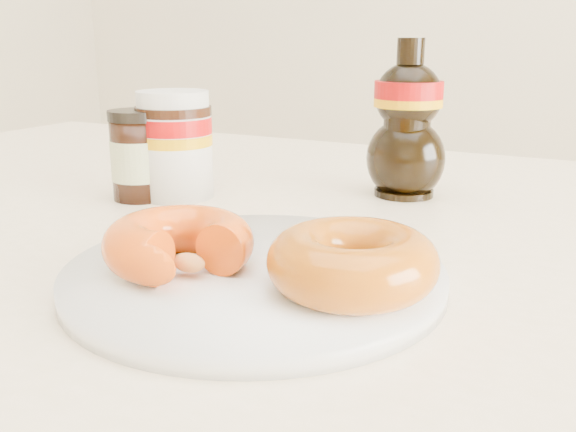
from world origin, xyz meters
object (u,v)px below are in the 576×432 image
at_px(donut_bitten, 179,243).
at_px(nutella_jar, 175,140).
at_px(dark_jar, 139,156).
at_px(syrup_bottle, 407,119).
at_px(donut_whole, 352,262).
at_px(dining_table, 285,315).
at_px(plate, 254,274).

relative_size(donut_bitten, nutella_jar, 0.92).
bearing_deg(dark_jar, donut_bitten, -44.72).
bearing_deg(syrup_bottle, nutella_jar, -151.88).
height_order(donut_whole, dark_jar, dark_jar).
relative_size(dining_table, dark_jar, 15.47).
xyz_separation_m(nutella_jar, syrup_bottle, (0.21, 0.11, 0.02)).
height_order(plate, nutella_jar, nutella_jar).
distance_m(plate, donut_bitten, 0.05).
bearing_deg(syrup_bottle, plate, -93.14).
distance_m(donut_bitten, syrup_bottle, 0.32).
distance_m(plate, donut_whole, 0.08).
height_order(plate, donut_whole, donut_whole).
bearing_deg(syrup_bottle, dark_jar, -150.20).
bearing_deg(donut_bitten, donut_whole, 4.87).
bearing_deg(dark_jar, dining_table, -8.14).
relative_size(donut_whole, dark_jar, 1.15).
bearing_deg(dining_table, donut_whole, -49.64).
relative_size(dining_table, nutella_jar, 12.88).
distance_m(donut_bitten, nutella_jar, 0.25).
relative_size(plate, dark_jar, 2.82).
height_order(dining_table, nutella_jar, nutella_jar).
relative_size(dining_table, donut_whole, 13.48).
distance_m(plate, dark_jar, 0.27).
xyz_separation_m(plate, syrup_bottle, (0.02, 0.29, 0.07)).
distance_m(plate, nutella_jar, 0.27).
xyz_separation_m(donut_whole, dark_jar, (-0.30, 0.16, 0.01)).
xyz_separation_m(dining_table, syrup_bottle, (0.06, 0.16, 0.16)).
bearing_deg(nutella_jar, donut_whole, -34.77).
relative_size(syrup_bottle, dark_jar, 1.77).
relative_size(donut_bitten, syrup_bottle, 0.62).
distance_m(donut_whole, dark_jar, 0.34).
height_order(donut_whole, syrup_bottle, syrup_bottle).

